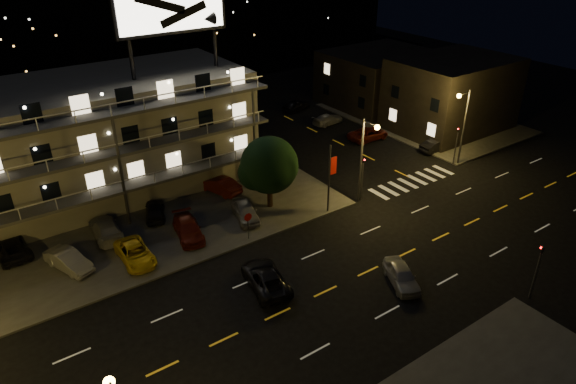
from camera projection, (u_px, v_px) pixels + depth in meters
ground at (347, 281)px, 36.56m from camera, size 140.00×140.00×0.00m
curb_nw at (69, 220)px, 43.85m from camera, size 44.00×24.00×0.15m
curb_ne at (422, 118)px, 66.17m from camera, size 16.00×24.00×0.15m
motel at (93, 138)px, 46.22m from camera, size 28.00×13.80×18.10m
side_bldg_front at (451, 94)px, 61.31m from camera, size 14.06×10.00×8.50m
side_bldg_back at (380, 78)px, 70.31m from camera, size 14.06×12.00×7.00m
hill_backdrop at (23, 2)px, 77.69m from camera, size 120.00×25.00×24.00m
streetlight_nc at (365, 153)px, 44.26m from camera, size 0.44×1.92×8.00m
streetlight_ne at (463, 120)px, 51.44m from camera, size 1.92×0.44×8.00m
signal_nw at (363, 174)px, 46.04m from camera, size 0.20×0.27×4.60m
signal_sw at (538, 267)px, 33.79m from camera, size 0.20×0.27×4.60m
signal_ne at (457, 142)px, 52.64m from camera, size 0.27×0.20×4.60m
banner_north at (330, 177)px, 43.58m from camera, size 0.83×0.16×6.40m
stop_sign at (248, 222)px, 40.41m from camera, size 0.91×0.11×2.61m
tree at (269, 167)px, 43.97m from camera, size 5.19×5.00×6.54m
lot_car_1 at (68, 260)px, 37.34m from camera, size 2.85×4.44×1.38m
lot_car_2 at (135, 253)px, 38.23m from camera, size 2.22×4.62×1.27m
lot_car_3 at (188, 229)px, 41.16m from camera, size 2.83×4.96×1.35m
lot_car_4 at (245, 211)px, 43.56m from camera, size 2.79×4.54×1.44m
lot_car_6 at (11, 247)px, 38.93m from camera, size 2.51×4.97×1.35m
lot_car_7 at (106, 229)px, 41.11m from camera, size 2.31×5.02×1.42m
lot_car_8 at (155, 210)px, 43.82m from camera, size 2.92×4.24×1.34m
lot_car_9 at (219, 185)px, 47.82m from camera, size 2.83×4.73×1.47m
side_car_0 at (436, 145)px, 56.70m from camera, size 4.09×1.51×1.34m
side_car_1 at (368, 134)px, 59.62m from camera, size 5.08×2.40×1.40m
side_car_2 at (328, 119)px, 64.14m from camera, size 4.45×2.15×1.25m
side_car_3 at (296, 105)px, 68.63m from camera, size 4.56×2.55×1.47m
road_car_east at (402, 275)px, 36.02m from camera, size 3.20×4.39×1.39m
road_car_west at (266, 278)px, 35.74m from camera, size 3.32×5.47×1.42m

